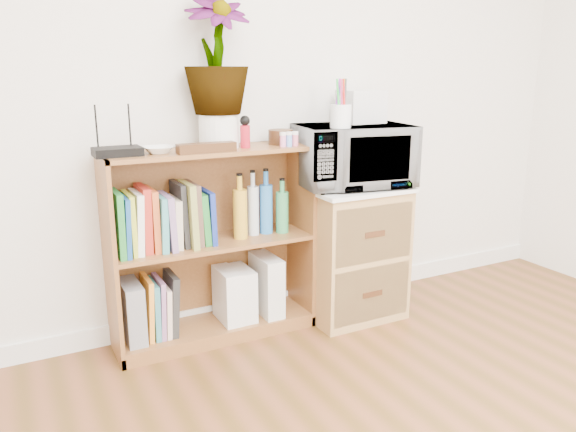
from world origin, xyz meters
TOP-DOWN VIEW (x-y plane):
  - skirting_board at (0.00, 2.24)m, footprint 4.00×0.02m
  - bookshelf at (-0.35, 2.10)m, footprint 1.00×0.30m
  - wicker_unit at (0.40, 2.02)m, footprint 0.50×0.45m
  - microwave at (0.40, 2.02)m, footprint 0.63×0.47m
  - pen_cup at (0.26, 1.92)m, footprint 0.10×0.10m
  - small_appliance at (0.49, 2.09)m, footprint 0.21×0.18m
  - router at (-0.77, 2.08)m, footprint 0.20×0.14m
  - white_bowl at (-0.60, 2.07)m, footprint 0.13×0.13m
  - plant_pot at (-0.29, 2.12)m, footprint 0.19×0.19m
  - potted_plant at (-0.29, 2.12)m, footprint 0.30×0.30m
  - trinket_box at (-0.40, 2.00)m, footprint 0.27×0.07m
  - kokeshi_doll at (-0.18, 2.06)m, footprint 0.05×0.05m
  - wooden_bowl at (0.03, 2.11)m, footprint 0.12×0.12m
  - paint_jars at (0.02, 2.01)m, footprint 0.12×0.04m
  - file_box at (-0.76, 2.10)m, footprint 0.09×0.23m
  - magazine_holder_left at (-0.29, 2.09)m, footprint 0.09×0.22m
  - magazine_holder_mid at (-0.21, 2.09)m, footprint 0.08×0.21m
  - magazine_holder_right at (-0.07, 2.09)m, footprint 0.10×0.25m
  - cookbooks at (-0.59, 2.10)m, footprint 0.46×0.20m
  - liquor_bottles at (-0.10, 2.10)m, footprint 0.30×0.07m
  - lower_books at (-0.63, 2.10)m, footprint 0.16×0.19m

SIDE VIEW (x-z plane):
  - skirting_board at x=0.00m, z-range 0.00..0.10m
  - magazine_holder_mid at x=-0.21m, z-range 0.07..0.34m
  - magazine_holder_left at x=-0.29m, z-range 0.07..0.34m
  - lower_books at x=-0.63m, z-range 0.06..0.36m
  - file_box at x=-0.76m, z-range 0.07..0.35m
  - magazine_holder_right at x=-0.07m, z-range 0.07..0.38m
  - wicker_unit at x=0.40m, z-range 0.00..0.70m
  - bookshelf at x=-0.35m, z-range 0.00..0.95m
  - cookbooks at x=-0.59m, z-range 0.49..0.79m
  - liquor_bottles at x=-0.10m, z-range 0.49..0.81m
  - microwave at x=0.40m, z-range 0.72..1.04m
  - white_bowl at x=-0.60m, z-range 0.95..0.98m
  - router at x=-0.77m, z-range 0.95..0.99m
  - trinket_box at x=-0.40m, z-range 0.95..0.99m
  - paint_jars at x=0.02m, z-range 0.95..1.01m
  - wooden_bowl at x=0.03m, z-range 0.95..1.02m
  - kokeshi_doll at x=-0.18m, z-range 0.95..1.06m
  - plant_pot at x=-0.29m, z-range 0.95..1.11m
  - pen_cup at x=0.26m, z-range 1.04..1.15m
  - small_appliance at x=0.49m, z-range 1.04..1.21m
  - potted_plant at x=-0.29m, z-range 1.11..1.65m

